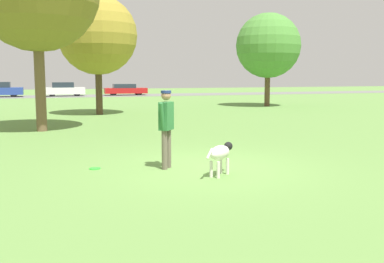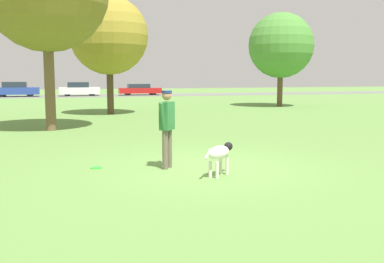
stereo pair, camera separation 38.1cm
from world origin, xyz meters
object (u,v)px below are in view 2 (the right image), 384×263
at_px(frisbee, 96,168).
at_px(parked_car_white, 79,89).
at_px(parked_car_blue, 16,89).
at_px(person, 167,122).
at_px(parked_car_red, 140,89).
at_px(dog, 220,154).
at_px(tree_mid_center, 109,36).
at_px(tree_far_right, 281,46).

distance_m(frisbee, parked_car_white, 36.61).
distance_m(frisbee, parked_car_blue, 37.08).
distance_m(person, parked_car_white, 37.06).
bearing_deg(parked_car_red, person, -96.37).
relative_size(parked_car_blue, parked_car_white, 1.07).
relative_size(parked_car_white, parked_car_red, 0.89).
bearing_deg(parked_car_blue, dog, -78.91).
bearing_deg(parked_car_blue, tree_mid_center, -73.07).
xyz_separation_m(person, dog, (0.90, -1.05, -0.58)).
height_order(tree_mid_center, parked_car_red, tree_mid_center).
bearing_deg(tree_mid_center, parked_car_white, 92.02).
bearing_deg(parked_car_red, frisbee, -98.85).
bearing_deg(person, parked_car_blue, 48.74).
xyz_separation_m(tree_mid_center, parked_car_red, (5.42, 22.52, -3.60)).
bearing_deg(parked_car_blue, tree_far_right, -46.51).
xyz_separation_m(person, tree_mid_center, (0.29, 14.74, 3.14)).
relative_size(dog, parked_car_white, 0.22).
bearing_deg(frisbee, parked_car_white, 88.33).
distance_m(tree_mid_center, parked_car_blue, 23.73).
bearing_deg(dog, parked_car_red, 41.92).
bearing_deg(parked_car_red, parked_car_white, -175.84).
height_order(tree_far_right, parked_car_red, tree_far_right).
distance_m(person, tree_mid_center, 15.07).
height_order(dog, frisbee, dog).
relative_size(person, parked_car_white, 0.45).
distance_m(tree_far_right, parked_car_red, 20.84).
xyz_separation_m(person, parked_car_red, (5.71, 37.25, -0.46)).
relative_size(tree_far_right, tree_mid_center, 0.99).
relative_size(dog, parked_car_red, 0.20).
relative_size(tree_mid_center, parked_car_white, 1.58).
bearing_deg(dog, parked_car_blue, 60.00).
bearing_deg(person, tree_far_right, 4.82).
bearing_deg(parked_car_white, dog, -87.62).
height_order(parked_car_blue, parked_car_white, parked_car_blue).
bearing_deg(dog, tree_far_right, 18.55).
height_order(person, dog, person).
bearing_deg(parked_car_white, parked_car_blue, 178.80).
bearing_deg(parked_car_blue, frisbee, -82.21).
height_order(tree_mid_center, parked_car_white, tree_mid_center).
distance_m(frisbee, tree_far_right, 22.25).
relative_size(frisbee, parked_car_blue, 0.06).
bearing_deg(parked_car_red, tree_mid_center, -101.20).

